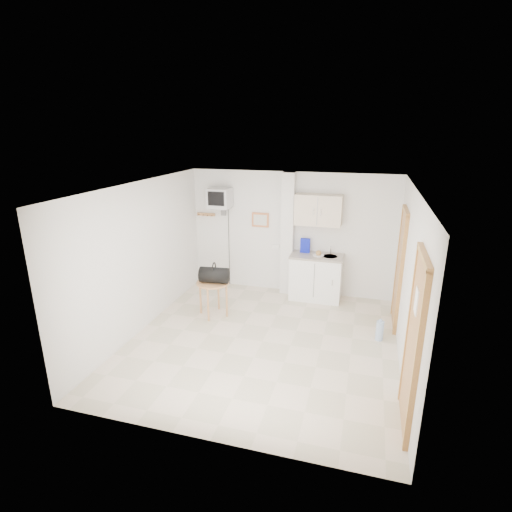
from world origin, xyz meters
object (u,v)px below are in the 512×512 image
(crt_television, at_px, (220,199))
(water_bottle, at_px, (380,331))
(round_table, at_px, (213,287))
(duffel_bag, at_px, (214,275))

(crt_television, distance_m, water_bottle, 3.99)
(crt_television, distance_m, round_table, 1.94)
(round_table, bearing_deg, crt_television, 103.99)
(crt_television, height_order, duffel_bag, crt_television)
(water_bottle, bearing_deg, duffel_bag, 177.96)
(crt_television, xyz_separation_m, duffel_bag, (0.37, -1.34, -1.14))
(crt_television, bearing_deg, water_bottle, -23.88)
(crt_television, distance_m, duffel_bag, 1.80)
(crt_television, bearing_deg, duffel_bag, -74.70)
(round_table, bearing_deg, duffel_bag, -27.62)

